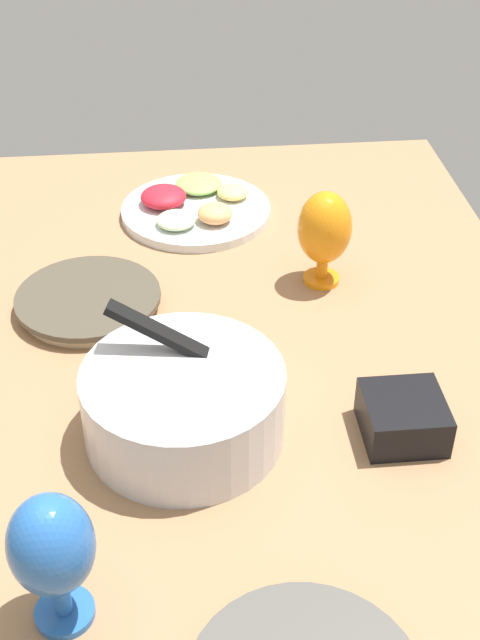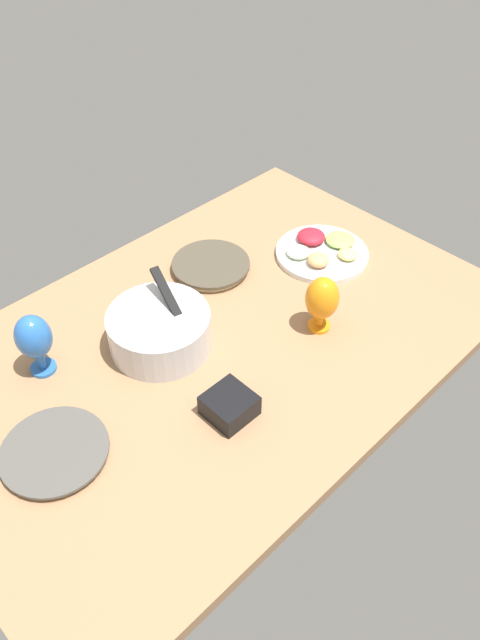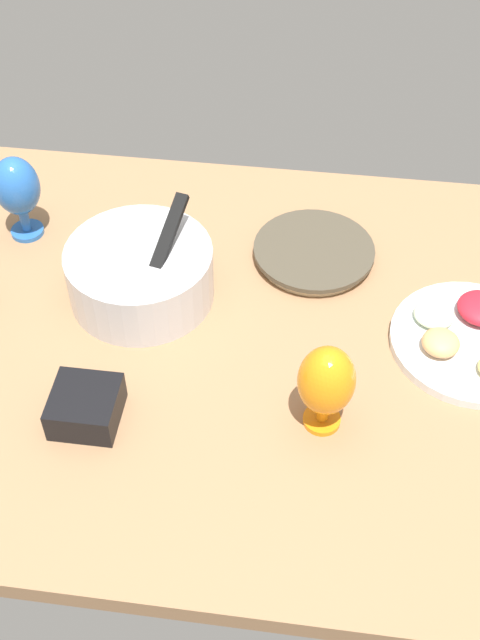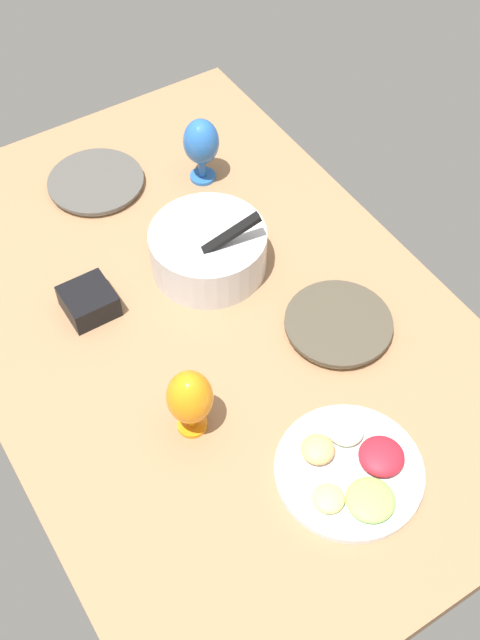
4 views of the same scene
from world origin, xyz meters
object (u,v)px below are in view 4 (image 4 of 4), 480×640
Objects in this scene: hurricane_glass_orange at (190,398)px; square_bowl_black at (89,300)px; dinner_plate_right at (338,325)px; mixing_bowl at (208,249)px; dinner_plate_left at (96,183)px; hurricane_glass_blue at (201,144)px; fruit_platter at (351,469)px.

hurricane_glass_orange reaches higher than square_bowl_black.
mixing_bowl is at bearing -155.19° from dinner_plate_right.
square_bowl_black is at bearing -173.63° from hurricane_glass_orange.
mixing_bowl is 2.50× the size of square_bowl_black.
hurricane_glass_blue is at bearing 64.07° from dinner_plate_left.
mixing_bowl is 0.94× the size of fruit_platter.
mixing_bowl reaches higher than dinner_plate_right.
hurricane_glass_blue reaches higher than dinner_plate_left.
mixing_bowl is 44.33cm from hurricane_glass_orange.
mixing_bowl is (-31.80, -14.70, 4.52)cm from dinner_plate_right.
fruit_platter is at bearing -12.18° from hurricane_glass_blue.
fruit_platter is at bearing 38.79° from hurricane_glass_orange.
dinner_plate_right is 1.40× the size of hurricane_glass_orange.
dinner_plate_left is at bearing 168.76° from hurricane_glass_orange.
fruit_platter is at bearing 3.26° from dinner_plate_left.
mixing_bowl is 31.78cm from hurricane_glass_blue.
square_bowl_black reaches higher than fruit_platter.
square_bowl_black is at bearing -158.75° from fruit_platter.
fruit_platter reaches higher than dinner_plate_left.
dinner_plate_right is 56.51cm from square_bowl_black.
hurricane_glass_blue is at bearing 147.71° from hurricane_glass_orange.
dinner_plate_right is 35.32cm from mixing_bowl.
hurricane_glass_blue is (-63.62, 40.20, 1.06)cm from hurricane_glass_orange.
fruit_platter is 1.70× the size of hurricane_glass_orange.
dinner_plate_left is 77.87cm from hurricane_glass_orange.
square_bowl_black is (36.97, -19.41, 2.23)cm from dinner_plate_left.
square_bowl_black is at bearing -27.70° from dinner_plate_left.
dinner_plate_left is at bearing -115.93° from hurricane_glass_blue.
dinner_plate_left is 101.96cm from fruit_platter.
hurricane_glass_blue is (-27.65, 14.68, 5.48)cm from mixing_bowl.
dinner_plate_left is 41.82cm from square_bowl_black.
hurricane_glass_blue is 51.59cm from square_bowl_black.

